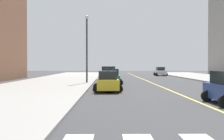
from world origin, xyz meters
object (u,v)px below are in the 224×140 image
Objects in this scene: car_black_second at (109,75)px; car_green_sixth at (111,77)px; car_yellow_fifth at (107,82)px; car_white_third at (160,72)px; street_lamp at (87,43)px; car_silver_nearest at (110,72)px.

car_black_second reaches higher than car_green_sixth.
car_green_sixth is (0.43, 8.15, 0.03)m from car_yellow_fifth.
car_yellow_fifth is at bearing 72.59° from car_white_third.
car_black_second is at bearing 87.45° from car_yellow_fifth.
car_white_third reaches higher than car_green_sixth.
car_green_sixth is 5.33m from street_lamp.
car_white_third is at bearing 1.06° from car_silver_nearest.
car_green_sixth is at bearing 84.86° from car_yellow_fifth.
car_yellow_fifth is 0.97× the size of car_green_sixth.
car_silver_nearest is at bearing 1.27° from car_white_third.
car_white_third is 0.51× the size of street_lamp.
car_white_third is 29.24m from street_lamp.
street_lamp is at bearing 144.61° from car_green_sixth.
street_lamp is (-2.46, 10.27, 3.98)m from car_yellow_fifth.
car_yellow_fifth is 11.28m from street_lamp.
car_black_second is 6.48m from car_green_sixth.
car_white_third is (10.72, 21.39, -0.11)m from car_black_second.
car_yellow_fifth is at bearing -89.87° from car_black_second.
car_white_third is 1.03× the size of car_yellow_fifth.
car_silver_nearest is 0.87× the size of car_black_second.
car_silver_nearest is at bearing 83.45° from street_lamp.
car_silver_nearest is 1.01× the size of car_yellow_fifth.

